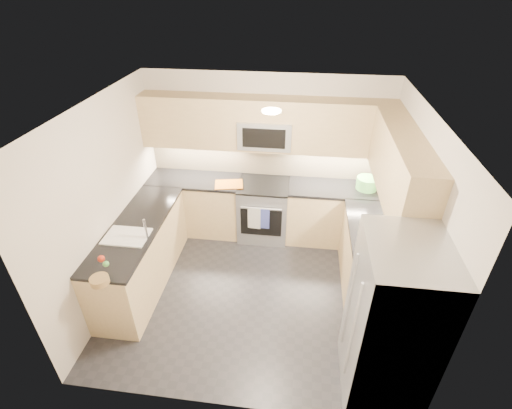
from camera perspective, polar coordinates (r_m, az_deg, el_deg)
name	(u,v)px	position (r m, az deg, el deg)	size (l,w,h in m)	color
floor	(253,290)	(5.16, -0.51, -12.95)	(3.60, 3.20, 0.00)	#25252A
ceiling	(252,109)	(3.81, -0.69, 14.48)	(3.60, 3.20, 0.02)	beige
wall_back	(266,156)	(5.75, 1.60, 7.48)	(3.60, 0.02, 2.50)	beige
wall_front	(226,321)	(3.18, -4.71, -17.44)	(3.60, 0.02, 2.50)	beige
wall_left	(107,203)	(4.91, -21.89, 0.25)	(0.02, 3.20, 2.50)	beige
wall_right	(410,224)	(4.52, 22.67, -2.85)	(0.02, 3.20, 2.50)	beige
base_cab_back_left	(197,205)	(6.07, -9.10, -0.11)	(1.42, 0.60, 0.90)	tan
base_cab_back_right	(333,215)	(5.89, 11.79, -1.56)	(1.42, 0.60, 0.90)	tan
base_cab_right	(370,267)	(5.04, 17.10, -9.14)	(0.60, 1.70, 0.90)	tan
base_cab_peninsula	(142,255)	(5.23, -17.20, -7.41)	(0.60, 2.00, 0.90)	tan
countertop_back_left	(194,180)	(5.84, -9.49, 3.79)	(1.42, 0.63, 0.04)	black
countertop_back_right	(337,189)	(5.64, 12.31, 2.40)	(1.42, 0.63, 0.04)	black
countertop_right	(376,238)	(4.75, 17.99, -4.87)	(0.63, 1.70, 0.04)	black
countertop_peninsula	(135,226)	(4.95, -18.06, -3.22)	(0.63, 2.00, 0.04)	black
upper_cab_back	(266,124)	(5.37, 1.50, 12.27)	(3.60, 0.35, 0.75)	tan
upper_cab_right	(400,167)	(4.43, 21.31, 5.43)	(0.35, 1.95, 0.75)	tan
backsplash_back	(266,159)	(5.77, 1.59, 6.97)	(3.60, 0.01, 0.51)	tan
backsplash_right	(401,207)	(4.91, 21.41, -0.37)	(0.01, 2.30, 0.51)	tan
gas_range	(263,210)	(5.86, 1.15, -0.93)	(0.76, 0.65, 0.91)	gray
range_cooktop	(264,185)	(5.62, 1.20, 3.00)	(0.76, 0.65, 0.03)	black
oven_door_glass	(261,223)	(5.59, 0.78, -2.82)	(0.62, 0.02, 0.45)	black
oven_handle	(261,208)	(5.42, 0.78, -0.60)	(0.02, 0.02, 0.60)	#B2B5BA
microwave	(265,133)	(5.39, 1.45, 10.93)	(0.76, 0.40, 0.40)	#ADB0B5
microwave_door	(264,139)	(5.20, 1.21, 10.11)	(0.60, 0.01, 0.28)	black
refrigerator	(390,324)	(3.81, 19.98, -16.89)	(0.70, 0.90, 1.80)	#9EA1A6
fridge_handle_left	(352,332)	(3.59, 14.59, -18.47)	(0.02, 0.02, 1.20)	#B2B5BA
fridge_handle_right	(349,302)	(3.82, 14.10, -14.30)	(0.02, 0.02, 1.20)	#B2B5BA
sink_basin	(128,241)	(4.80, -19.12, -5.32)	(0.52, 0.38, 0.16)	white
faucet	(146,229)	(4.58, -16.62, -3.68)	(0.03, 0.03, 0.28)	silver
utensil_bowl	(367,183)	(5.67, 16.70, 3.15)	(0.31, 0.31, 0.18)	#52A848
cutting_board	(229,184)	(5.59, -4.20, 3.12)	(0.41, 0.29, 0.01)	#C06312
fruit_basket	(100,280)	(4.20, -22.94, -10.71)	(0.19, 0.19, 0.07)	#A07D4B
fruit_apple	(101,259)	(4.34, -22.72, -7.71)	(0.08, 0.08, 0.08)	#A92813
fruit_pear	(106,264)	(4.25, -22.08, -8.48)	(0.07, 0.07, 0.07)	#54A848
dish_towel_check	(254,218)	(5.51, -0.30, -2.13)	(0.19, 0.02, 0.36)	silver
dish_towel_blue	(263,219)	(5.49, 1.15, -2.23)	(0.18, 0.01, 0.33)	#333D8E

